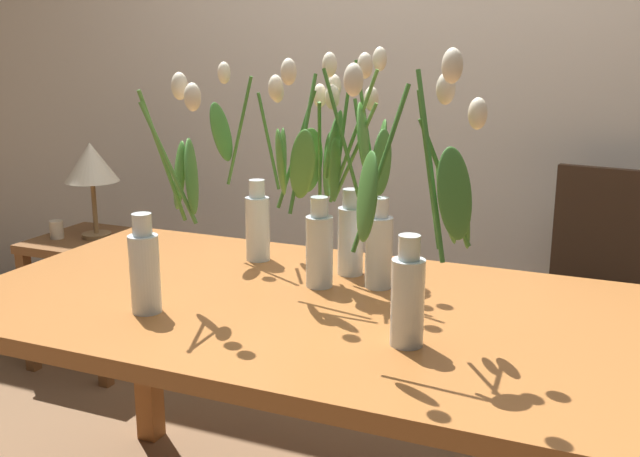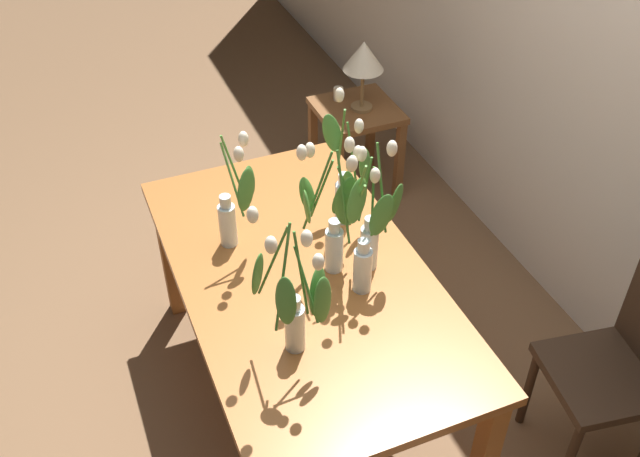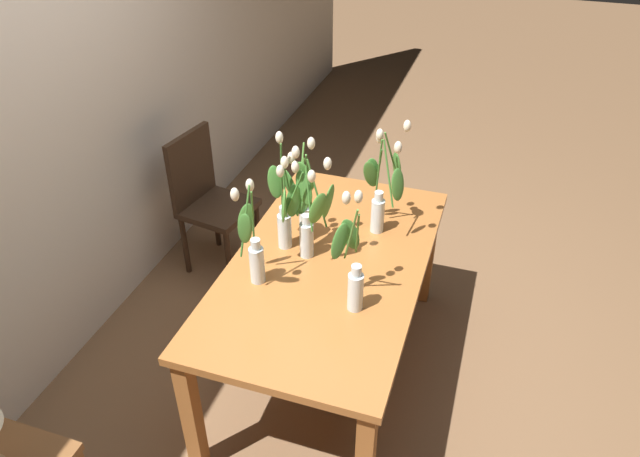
# 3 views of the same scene
# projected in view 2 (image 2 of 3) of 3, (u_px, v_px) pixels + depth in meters

# --- Properties ---
(ground_plane) EXTENTS (18.00, 18.00, 0.00)m
(ground_plane) POSITION_uv_depth(u_px,v_px,m) (306.00, 396.00, 3.19)
(ground_plane) COLOR brown
(dining_table) EXTENTS (1.60, 0.90, 0.74)m
(dining_table) POSITION_uv_depth(u_px,v_px,m) (304.00, 291.00, 2.77)
(dining_table) COLOR #A3602D
(dining_table) RESTS_ON ground
(tulip_vase_0) EXTENTS (0.18, 0.12, 0.58)m
(tulip_vase_0) POSITION_uv_depth(u_px,v_px,m) (357.00, 244.00, 2.56)
(tulip_vase_0) COLOR silver
(tulip_vase_0) RESTS_ON dining_table
(tulip_vase_1) EXTENTS (0.22, 0.17, 0.55)m
(tulip_vase_1) POSITION_uv_depth(u_px,v_px,m) (345.00, 182.00, 2.85)
(tulip_vase_1) COLOR silver
(tulip_vase_1) RESTS_ON dining_table
(tulip_vase_2) EXTENTS (0.17, 0.17, 0.54)m
(tulip_vase_2) POSITION_uv_depth(u_px,v_px,m) (233.00, 210.00, 2.72)
(tulip_vase_2) COLOR silver
(tulip_vase_2) RESTS_ON dining_table
(tulip_vase_3) EXTENTS (0.24, 0.26, 0.58)m
(tulip_vase_3) POSITION_uv_depth(u_px,v_px,m) (332.00, 220.00, 2.59)
(tulip_vase_3) COLOR silver
(tulip_vase_3) RESTS_ON dining_table
(tulip_vase_4) EXTENTS (0.25, 0.25, 0.59)m
(tulip_vase_4) POSITION_uv_depth(u_px,v_px,m) (294.00, 304.00, 2.28)
(tulip_vase_4) COLOR silver
(tulip_vase_4) RESTS_ON dining_table
(tulip_vase_5) EXTENTS (0.18, 0.21, 0.59)m
(tulip_vase_5) POSITION_uv_depth(u_px,v_px,m) (372.00, 226.00, 2.61)
(tulip_vase_5) COLOR silver
(tulip_vase_5) RESTS_ON dining_table
(dining_chair) EXTENTS (0.46, 0.46, 0.93)m
(dining_chair) POSITION_uv_depth(u_px,v_px,m) (626.00, 359.00, 2.67)
(dining_chair) COLOR #382619
(dining_chair) RESTS_ON ground
(side_table) EXTENTS (0.44, 0.44, 0.55)m
(side_table) POSITION_uv_depth(u_px,v_px,m) (356.00, 126.00, 4.11)
(side_table) COLOR brown
(side_table) RESTS_ON ground
(table_lamp) EXTENTS (0.22, 0.22, 0.40)m
(table_lamp) POSITION_uv_depth(u_px,v_px,m) (364.00, 58.00, 3.83)
(table_lamp) COLOR olive
(table_lamp) RESTS_ON side_table
(pillar_candle) EXTENTS (0.06, 0.06, 0.07)m
(pillar_candle) POSITION_uv_depth(u_px,v_px,m) (338.00, 94.00, 4.08)
(pillar_candle) COLOR beige
(pillar_candle) RESTS_ON side_table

